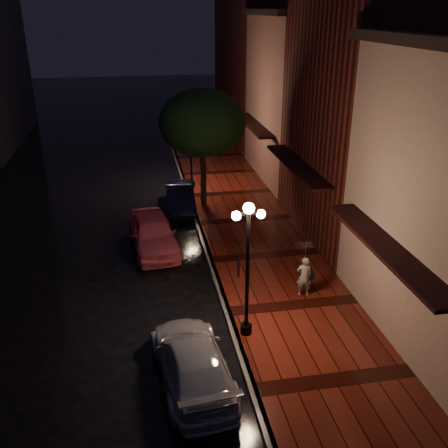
{
  "coord_description": "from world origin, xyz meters",
  "views": [
    {
      "loc": [
        -2.6,
        -17.45,
        9.4
      ],
      "look_at": [
        0.67,
        0.59,
        1.4
      ],
      "focal_mm": 40.0,
      "sensor_mm": 36.0,
      "label": 1
    }
  ],
  "objects_px": {
    "street_tree": "(203,125)",
    "pink_car": "(153,233)",
    "woman_with_umbrella": "(305,260)",
    "parking_meter": "(239,259)",
    "streetlamp_near": "(248,263)",
    "streetlamp_far": "(191,143)",
    "silver_car": "(192,361)",
    "navy_car": "(180,196)"
  },
  "relations": [
    {
      "from": "streetlamp_far",
      "to": "navy_car",
      "type": "bearing_deg",
      "value": -108.22
    },
    {
      "from": "street_tree",
      "to": "pink_car",
      "type": "height_order",
      "value": "street_tree"
    },
    {
      "from": "streetlamp_near",
      "to": "streetlamp_far",
      "type": "distance_m",
      "value": 14.0
    },
    {
      "from": "streetlamp_far",
      "to": "street_tree",
      "type": "height_order",
      "value": "street_tree"
    },
    {
      "from": "streetlamp_near",
      "to": "navy_car",
      "type": "height_order",
      "value": "streetlamp_near"
    },
    {
      "from": "navy_car",
      "to": "parking_meter",
      "type": "relative_size",
      "value": 3.2
    },
    {
      "from": "pink_car",
      "to": "navy_car",
      "type": "bearing_deg",
      "value": 64.78
    },
    {
      "from": "pink_car",
      "to": "woman_with_umbrella",
      "type": "bearing_deg",
      "value": -50.35
    },
    {
      "from": "street_tree",
      "to": "pink_car",
      "type": "xyz_separation_m",
      "value": [
        -2.76,
        -4.33,
        -3.49
      ]
    },
    {
      "from": "streetlamp_near",
      "to": "street_tree",
      "type": "relative_size",
      "value": 0.74
    },
    {
      "from": "navy_car",
      "to": "parking_meter",
      "type": "xyz_separation_m",
      "value": [
        1.45,
        -7.65,
        0.25
      ]
    },
    {
      "from": "streetlamp_far",
      "to": "parking_meter",
      "type": "height_order",
      "value": "streetlamp_far"
    },
    {
      "from": "woman_with_umbrella",
      "to": "parking_meter",
      "type": "xyz_separation_m",
      "value": [
        -1.95,
        1.64,
        -0.61
      ]
    },
    {
      "from": "street_tree",
      "to": "streetlamp_near",
      "type": "bearing_deg",
      "value": -91.35
    },
    {
      "from": "navy_car",
      "to": "parking_meter",
      "type": "distance_m",
      "value": 7.79
    },
    {
      "from": "pink_car",
      "to": "parking_meter",
      "type": "distance_m",
      "value": 4.38
    },
    {
      "from": "street_tree",
      "to": "parking_meter",
      "type": "distance_m",
      "value": 8.24
    },
    {
      "from": "streetlamp_far",
      "to": "pink_car",
      "type": "height_order",
      "value": "streetlamp_far"
    },
    {
      "from": "streetlamp_near",
      "to": "parking_meter",
      "type": "bearing_deg",
      "value": 81.84
    },
    {
      "from": "silver_car",
      "to": "pink_car",
      "type": "bearing_deg",
      "value": -91.26
    },
    {
      "from": "streetlamp_near",
      "to": "woman_with_umbrella",
      "type": "relative_size",
      "value": 2.11
    },
    {
      "from": "silver_car",
      "to": "woman_with_umbrella",
      "type": "relative_size",
      "value": 2.18
    },
    {
      "from": "silver_car",
      "to": "woman_with_umbrella",
      "type": "bearing_deg",
      "value": -146.66
    },
    {
      "from": "streetlamp_far",
      "to": "silver_car",
      "type": "xyz_separation_m",
      "value": [
        -1.87,
        -15.66,
        -1.95
      ]
    },
    {
      "from": "silver_car",
      "to": "parking_meter",
      "type": "bearing_deg",
      "value": -120.4
    },
    {
      "from": "silver_car",
      "to": "parking_meter",
      "type": "height_order",
      "value": "parking_meter"
    },
    {
      "from": "navy_car",
      "to": "street_tree",
      "type": "bearing_deg",
      "value": -4.0
    },
    {
      "from": "streetlamp_far",
      "to": "street_tree",
      "type": "bearing_deg",
      "value": -85.09
    },
    {
      "from": "street_tree",
      "to": "silver_car",
      "type": "bearing_deg",
      "value": -99.55
    },
    {
      "from": "navy_car",
      "to": "parking_meter",
      "type": "height_order",
      "value": "parking_meter"
    },
    {
      "from": "streetlamp_far",
      "to": "street_tree",
      "type": "distance_m",
      "value": 3.44
    },
    {
      "from": "streetlamp_far",
      "to": "street_tree",
      "type": "relative_size",
      "value": 0.74
    },
    {
      "from": "pink_car",
      "to": "parking_meter",
      "type": "bearing_deg",
      "value": -52.85
    },
    {
      "from": "pink_car",
      "to": "silver_car",
      "type": "distance_m",
      "value": 8.34
    },
    {
      "from": "streetlamp_far",
      "to": "parking_meter",
      "type": "xyz_separation_m",
      "value": [
        0.5,
        -10.54,
        -1.71
      ]
    },
    {
      "from": "streetlamp_far",
      "to": "woman_with_umbrella",
      "type": "relative_size",
      "value": 2.11
    },
    {
      "from": "street_tree",
      "to": "streetlamp_far",
      "type": "bearing_deg",
      "value": 94.91
    },
    {
      "from": "streetlamp_far",
      "to": "pink_car",
      "type": "xyz_separation_m",
      "value": [
        -2.5,
        -7.34,
        -1.85
      ]
    },
    {
      "from": "silver_car",
      "to": "navy_car",
      "type": "bearing_deg",
      "value": -99.73
    },
    {
      "from": "street_tree",
      "to": "parking_meter",
      "type": "xyz_separation_m",
      "value": [
        0.24,
        -7.53,
        -3.36
      ]
    },
    {
      "from": "streetlamp_near",
      "to": "woman_with_umbrella",
      "type": "xyz_separation_m",
      "value": [
        2.44,
        1.83,
        -1.1
      ]
    },
    {
      "from": "pink_car",
      "to": "navy_car",
      "type": "distance_m",
      "value": 4.72
    }
  ]
}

